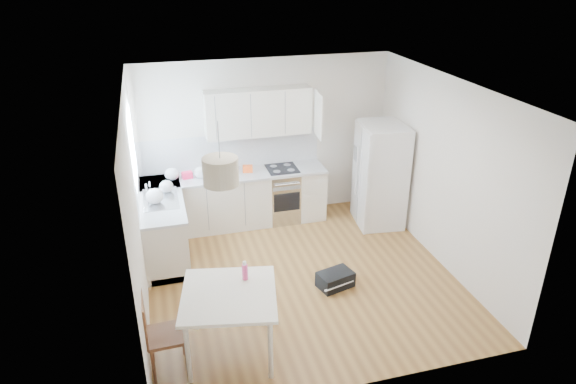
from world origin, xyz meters
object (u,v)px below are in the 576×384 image
object	(u,v)px
dining_chair	(166,333)
gym_bag	(335,279)
dining_table	(229,300)
refrigerator	(381,175)

from	to	relation	value
dining_chair	gym_bag	bearing A→B (deg)	21.11
dining_table	dining_chair	distance (m)	0.74
refrigerator	gym_bag	xyz separation A→B (m)	(-1.36, -1.62, -0.75)
dining_chair	gym_bag	distance (m)	2.51
gym_bag	dining_table	bearing A→B (deg)	-165.74
refrigerator	dining_table	xyz separation A→B (m)	(-2.94, -2.52, -0.14)
refrigerator	dining_chair	bearing A→B (deg)	-137.88
dining_table	dining_chair	world-z (taller)	dining_chair
refrigerator	dining_chair	world-z (taller)	refrigerator
refrigerator	dining_table	bearing A→B (deg)	-132.89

